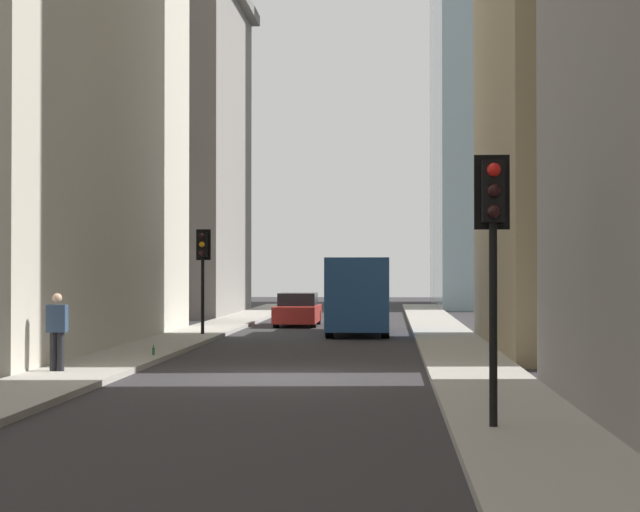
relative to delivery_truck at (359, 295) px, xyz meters
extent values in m
plane|color=#302D30|center=(-15.40, 1.40, -1.46)|extent=(135.00, 135.00, 0.00)
cube|color=#A8A399|center=(-15.40, 5.90, -1.39)|extent=(90.00, 2.20, 0.14)
cube|color=#A8A399|center=(-15.40, -3.10, -1.39)|extent=(90.00, 2.20, 0.14)
cube|color=gray|center=(15.54, 12.00, 8.25)|extent=(12.50, 10.00, 19.42)
cube|color=#285699|center=(-0.91, 0.00, 0.08)|extent=(4.60, 2.25, 2.60)
cube|color=#38383D|center=(2.29, 0.00, -0.27)|extent=(1.90, 2.25, 1.90)
cube|color=black|center=(2.29, 0.00, 0.33)|extent=(1.92, 2.09, 0.64)
cylinder|color=black|center=(2.29, -0.98, -1.02)|extent=(0.88, 0.28, 0.88)
cylinder|color=black|center=(2.29, 0.99, -1.02)|extent=(0.88, 0.28, 0.88)
cylinder|color=black|center=(-2.31, -0.98, -1.02)|extent=(0.88, 0.28, 0.88)
cylinder|color=black|center=(-2.31, 0.99, -1.02)|extent=(0.88, 0.28, 0.88)
cube|color=maroon|center=(5.36, 2.80, -0.93)|extent=(4.30, 1.78, 0.70)
cube|color=black|center=(5.56, 2.80, -0.31)|extent=(2.10, 1.58, 0.54)
cylinder|color=black|center=(4.01, 2.02, -1.14)|extent=(0.64, 0.22, 0.64)
cylinder|color=black|center=(4.01, 3.58, -1.14)|extent=(0.64, 0.22, 0.64)
cylinder|color=black|center=(6.71, 2.02, -1.14)|extent=(0.64, 0.22, 0.64)
cylinder|color=black|center=(6.71, 3.58, -1.14)|extent=(0.64, 0.22, 0.64)
cylinder|color=black|center=(-23.67, -2.63, 0.16)|extent=(0.12, 0.12, 2.97)
cube|color=black|center=(-23.67, -2.63, 2.10)|extent=(0.28, 0.32, 0.90)
cube|color=black|center=(-23.52, -2.63, 2.10)|extent=(0.03, 0.52, 1.10)
sphere|color=red|center=(-23.83, -2.63, 2.40)|extent=(0.20, 0.20, 0.20)
sphere|color=black|center=(-23.83, -2.63, 2.10)|extent=(0.20, 0.20, 0.20)
sphere|color=black|center=(-23.83, -2.63, 1.80)|extent=(0.20, 0.20, 0.20)
cylinder|color=black|center=(-2.56, 5.48, 0.04)|extent=(0.12, 0.12, 2.72)
cube|color=black|center=(-2.56, 5.48, 1.85)|extent=(0.28, 0.32, 0.90)
cube|color=black|center=(-2.41, 5.48, 1.85)|extent=(0.03, 0.52, 1.10)
sphere|color=black|center=(-2.72, 5.48, 2.15)|extent=(0.20, 0.20, 0.20)
sphere|color=orange|center=(-2.72, 5.48, 1.85)|extent=(0.20, 0.20, 0.20)
sphere|color=black|center=(-2.72, 5.48, 1.55)|extent=(0.20, 0.20, 0.20)
cylinder|color=black|center=(-16.03, 6.25, -0.89)|extent=(0.16, 0.16, 0.87)
cylinder|color=black|center=(-16.03, 6.42, -0.89)|extent=(0.16, 0.16, 0.87)
cube|color=navy|center=(-16.03, 6.33, -0.14)|extent=(0.26, 0.44, 0.62)
sphere|color=tan|center=(-16.03, 6.33, 0.32)|extent=(0.22, 0.22, 0.22)
cylinder|color=#236033|center=(-11.66, 5.14, -1.22)|extent=(0.07, 0.07, 0.20)
cylinder|color=#236033|center=(-11.66, 5.14, -1.08)|extent=(0.03, 0.03, 0.07)
camera|label=1|loc=(-38.86, -1.12, 0.96)|focal=58.14mm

